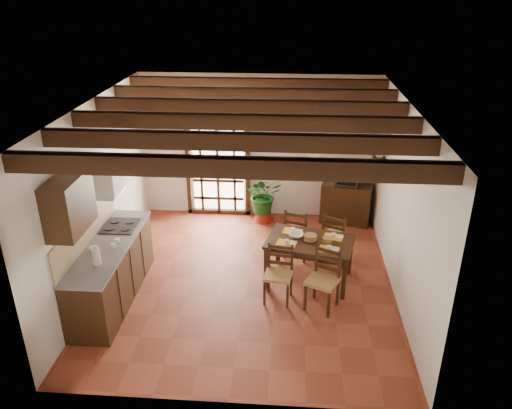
# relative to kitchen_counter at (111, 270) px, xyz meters

# --- Properties ---
(ground_plane) EXTENTS (5.00, 5.00, 0.00)m
(ground_plane) POSITION_rel_kitchen_counter_xyz_m (1.96, 0.60, -0.47)
(ground_plane) COLOR brown
(room_shell) EXTENTS (4.52, 5.02, 2.81)m
(room_shell) POSITION_rel_kitchen_counter_xyz_m (1.96, 0.60, 1.34)
(room_shell) COLOR silver
(room_shell) RESTS_ON ground_plane
(ceiling_beams) EXTENTS (4.50, 4.34, 0.20)m
(ceiling_beams) POSITION_rel_kitchen_counter_xyz_m (1.96, 0.60, 2.22)
(ceiling_beams) COLOR black
(ceiling_beams) RESTS_ON room_shell
(french_door) EXTENTS (1.26, 0.11, 2.32)m
(french_door) POSITION_rel_kitchen_counter_xyz_m (1.16, 3.05, 0.70)
(french_door) COLOR white
(french_door) RESTS_ON ground_plane
(kitchen_counter) EXTENTS (0.64, 2.25, 1.38)m
(kitchen_counter) POSITION_rel_kitchen_counter_xyz_m (0.00, 0.00, 0.00)
(kitchen_counter) COLOR black
(kitchen_counter) RESTS_ON ground_plane
(upper_cabinet) EXTENTS (0.35, 0.80, 0.70)m
(upper_cabinet) POSITION_rel_kitchen_counter_xyz_m (-0.12, -0.70, 1.38)
(upper_cabinet) COLOR black
(upper_cabinet) RESTS_ON room_shell
(range_hood) EXTENTS (0.38, 0.60, 0.54)m
(range_hood) POSITION_rel_kitchen_counter_xyz_m (-0.09, 0.55, 1.26)
(range_hood) COLOR white
(range_hood) RESTS_ON room_shell
(counter_items) EXTENTS (0.50, 1.43, 0.25)m
(counter_items) POSITION_rel_kitchen_counter_xyz_m (0.00, 0.09, 0.49)
(counter_items) COLOR black
(counter_items) RESTS_ON kitchen_counter
(dining_table) EXTENTS (1.45, 1.10, 0.71)m
(dining_table) POSITION_rel_kitchen_counter_xyz_m (2.91, 0.71, 0.14)
(dining_table) COLOR #311C10
(dining_table) RESTS_ON ground_plane
(chair_near_left) EXTENTS (0.45, 0.43, 0.86)m
(chair_near_left) POSITION_rel_kitchen_counter_xyz_m (2.45, 0.14, -0.20)
(chair_near_left) COLOR #A97C48
(chair_near_left) RESTS_ON ground_plane
(chair_near_right) EXTENTS (0.55, 0.54, 0.91)m
(chair_near_right) POSITION_rel_kitchen_counter_xyz_m (3.09, -0.01, -0.19)
(chair_near_right) COLOR #A97C48
(chair_near_right) RESTS_ON ground_plane
(chair_far_left) EXTENTS (0.53, 0.52, 0.91)m
(chair_far_left) POSITION_rel_kitchen_counter_xyz_m (2.74, 1.43, -0.19)
(chair_far_left) COLOR #A97C48
(chair_far_left) RESTS_ON ground_plane
(chair_far_right) EXTENTS (0.56, 0.56, 0.92)m
(chair_far_right) POSITION_rel_kitchen_counter_xyz_m (3.37, 1.29, -0.18)
(chair_far_right) COLOR #A97C48
(chair_far_right) RESTS_ON ground_plane
(table_setting) EXTENTS (0.95, 0.63, 0.09)m
(table_setting) POSITION_rel_kitchen_counter_xyz_m (2.91, 0.71, 0.22)
(table_setting) COLOR #F5A326
(table_setting) RESTS_ON dining_table
(table_bowl) EXTENTS (0.26, 0.26, 0.05)m
(table_bowl) POSITION_rel_kitchen_counter_xyz_m (2.70, 0.81, 0.26)
(table_bowl) COLOR white
(table_bowl) RESTS_ON dining_table
(sideboard) EXTENTS (1.00, 0.61, 0.80)m
(sideboard) POSITION_rel_kitchen_counter_xyz_m (3.67, 2.83, -0.08)
(sideboard) COLOR black
(sideboard) RESTS_ON ground_plane
(crt_tv) EXTENTS (0.50, 0.47, 0.36)m
(crt_tv) POSITION_rel_kitchen_counter_xyz_m (3.67, 2.82, 0.51)
(crt_tv) COLOR black
(crt_tv) RESTS_ON sideboard
(fuse_box) EXTENTS (0.25, 0.03, 0.32)m
(fuse_box) POSITION_rel_kitchen_counter_xyz_m (3.46, 3.08, 1.28)
(fuse_box) COLOR white
(fuse_box) RESTS_ON room_shell
(plant_pot) EXTENTS (0.38, 0.38, 0.23)m
(plant_pot) POSITION_rel_kitchen_counter_xyz_m (2.08, 2.76, -0.36)
(plant_pot) COLOR maroon
(plant_pot) RESTS_ON ground_plane
(potted_plant) EXTENTS (2.05, 1.86, 1.95)m
(potted_plant) POSITION_rel_kitchen_counter_xyz_m (2.08, 2.76, 0.10)
(potted_plant) COLOR #144C19
(potted_plant) RESTS_ON ground_plane
(wall_shelf) EXTENTS (0.20, 0.42, 0.20)m
(wall_shelf) POSITION_rel_kitchen_counter_xyz_m (4.10, 2.20, 1.04)
(wall_shelf) COLOR black
(wall_shelf) RESTS_ON room_shell
(shelf_vase) EXTENTS (0.15, 0.15, 0.15)m
(shelf_vase) POSITION_rel_kitchen_counter_xyz_m (4.10, 2.20, 1.18)
(shelf_vase) COLOR #B2BFB2
(shelf_vase) RESTS_ON wall_shelf
(shelf_flowers) EXTENTS (0.14, 0.14, 0.36)m
(shelf_flowers) POSITION_rel_kitchen_counter_xyz_m (4.10, 2.20, 1.38)
(shelf_flowers) COLOR #F5A326
(shelf_flowers) RESTS_ON shelf_vase
(framed_picture) EXTENTS (0.03, 0.32, 0.32)m
(framed_picture) POSITION_rel_kitchen_counter_xyz_m (4.18, 2.20, 1.58)
(framed_picture) COLOR brown
(framed_picture) RESTS_ON room_shell
(pendant_lamp) EXTENTS (0.36, 0.36, 0.84)m
(pendant_lamp) POSITION_rel_kitchen_counter_xyz_m (2.91, 0.81, 1.60)
(pendant_lamp) COLOR black
(pendant_lamp) RESTS_ON room_shell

